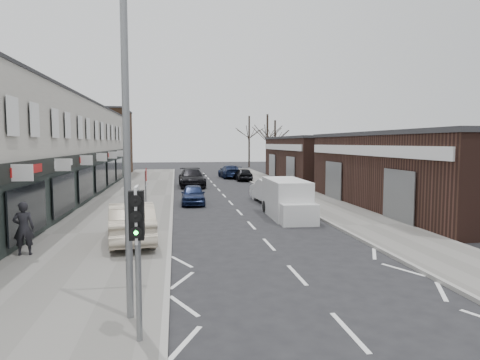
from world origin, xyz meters
name	(u,v)px	position (x,y,z in m)	size (l,w,h in m)	color
ground	(318,298)	(0.00, 0.00, 0.00)	(160.00, 160.00, 0.00)	black
pavement_left	(134,196)	(-6.75, 22.00, 0.06)	(5.50, 64.00, 0.12)	slate
pavement_right	(297,194)	(5.75, 22.00, 0.06)	(3.50, 64.00, 0.12)	slate
shop_terrace_left	(24,150)	(-13.50, 19.50, 3.55)	(8.00, 41.00, 7.10)	beige
brick_block_far	(95,143)	(-13.50, 45.00, 4.00)	(8.00, 10.00, 8.00)	#4B3120
right_unit_near	(438,172)	(12.50, 14.00, 2.25)	(10.00, 18.00, 4.50)	#361E18
right_unit_far	(326,159)	(12.50, 34.00, 2.25)	(10.00, 16.00, 4.50)	#361E18
tree_far_a	(267,172)	(9.00, 48.00, 0.00)	(3.60, 3.60, 8.00)	#382D26
tree_far_b	(275,169)	(11.50, 54.00, 0.00)	(3.60, 3.60, 7.50)	#382D26
tree_far_c	(249,167)	(8.50, 60.00, 0.00)	(3.60, 3.60, 8.50)	#382D26
traffic_light	(137,227)	(-4.40, -2.02, 2.41)	(0.28, 0.60, 3.10)	slate
street_lamp	(134,117)	(-4.53, -0.80, 4.62)	(2.23, 0.22, 8.00)	slate
warning_sign	(146,179)	(-5.16, 12.00, 2.20)	(0.12, 0.80, 2.70)	slate
white_van	(287,200)	(2.32, 12.01, 0.97)	(1.94, 5.31, 2.06)	white
sedan_on_pavement	(131,222)	(-5.43, 6.83, 0.91)	(1.68, 4.81, 1.58)	#C0B199
pedestrian	(24,228)	(-8.94, 5.28, 1.07)	(0.69, 0.45, 1.90)	black
parked_car_left_a	(193,194)	(-2.53, 17.78, 0.65)	(1.53, 3.79, 1.29)	#152043
parked_car_left_b	(192,178)	(-2.20, 29.06, 0.83)	(2.31, 5.69, 1.65)	black
parked_car_right_a	(270,190)	(2.67, 17.81, 0.82)	(1.73, 4.97, 1.64)	white
parked_car_right_b	(243,174)	(3.50, 34.65, 0.68)	(1.61, 4.01, 1.37)	black
parked_car_right_c	(230,171)	(2.50, 38.54, 0.74)	(2.07, 5.08, 1.48)	#131E3D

